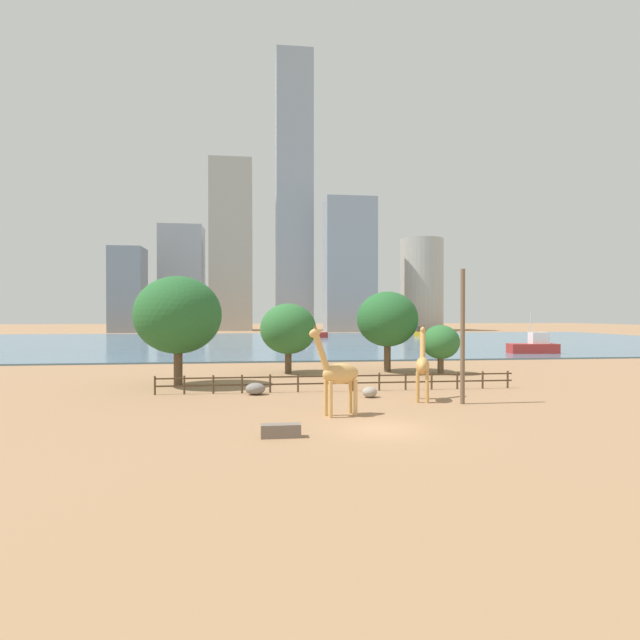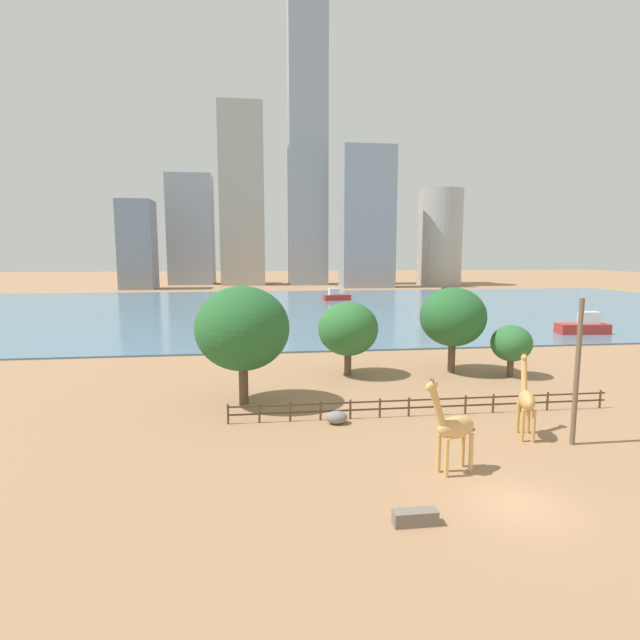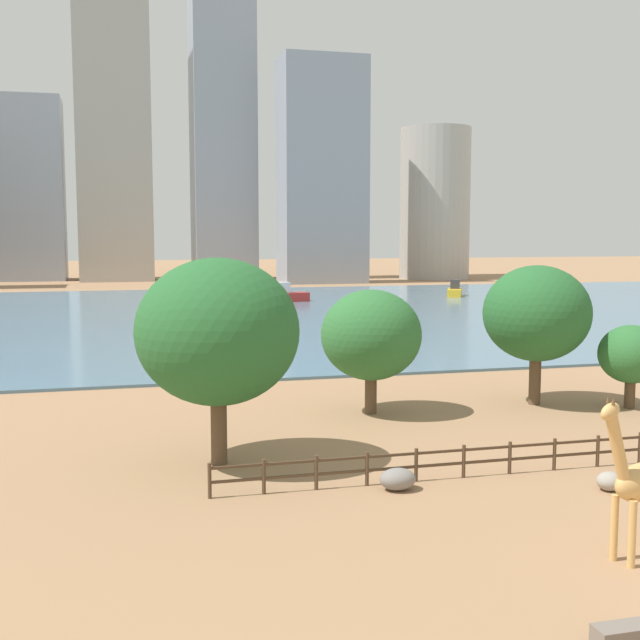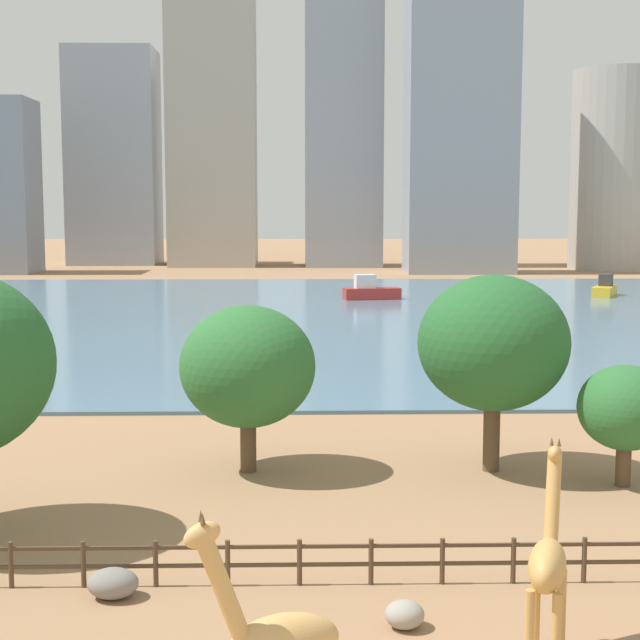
% 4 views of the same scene
% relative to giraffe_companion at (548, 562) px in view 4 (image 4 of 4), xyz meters
% --- Properties ---
extents(ground_plane, '(400.00, 400.00, 0.00)m').
position_rel_giraffe_companion_xyz_m(ground_plane, '(-4.60, 72.42, -2.28)').
color(ground_plane, '#9E7551').
extents(harbor_water, '(180.00, 86.00, 0.20)m').
position_rel_giraffe_companion_xyz_m(harbor_water, '(-4.60, 69.42, -2.18)').
color(harbor_water, slate).
rests_on(harbor_water, ground).
extents(giraffe_companion, '(1.53, 2.98, 4.91)m').
position_rel_giraffe_companion_xyz_m(giraffe_companion, '(0.00, 0.00, 0.00)').
color(giraffe_companion, tan).
rests_on(giraffe_companion, ground).
extents(boulder_near_fence, '(1.37, 1.09, 0.82)m').
position_rel_giraffe_companion_xyz_m(boulder_near_fence, '(-10.71, 3.64, -1.87)').
color(boulder_near_fence, gray).
rests_on(boulder_near_fence, ground).
extents(boulder_by_pole, '(0.99, 0.93, 0.70)m').
position_rel_giraffe_companion_xyz_m(boulder_by_pole, '(-3.12, 1.60, -1.93)').
color(boulder_by_pole, gray).
rests_on(boulder_by_pole, ground).
extents(enclosure_fence, '(26.12, 0.14, 1.30)m').
position_rel_giraffe_companion_xyz_m(enclosure_fence, '(-4.66, 4.42, -1.52)').
color(enclosure_fence, '#4C3826').
rests_on(enclosure_fence, ground).
extents(tree_left_large, '(5.91, 5.91, 7.77)m').
position_rel_giraffe_companion_xyz_m(tree_left_large, '(1.88, 15.96, 2.81)').
color(tree_left_large, brown).
rests_on(tree_left_large, ground).
extents(tree_right_tall, '(5.31, 5.31, 6.59)m').
position_rel_giraffe_companion_xyz_m(tree_right_tall, '(-7.70, 16.05, 1.90)').
color(tree_right_tall, brown).
rests_on(tree_right_tall, ground).
extents(tree_left_small, '(3.53, 3.53, 4.57)m').
position_rel_giraffe_companion_xyz_m(tree_left_small, '(6.40, 13.74, 0.67)').
color(tree_left_small, brown).
rests_on(tree_left_small, ground).
extents(boat_ferry, '(6.34, 3.09, 2.68)m').
position_rel_giraffe_companion_xyz_m(boat_ferry, '(2.20, 83.93, -1.17)').
color(boat_ferry, '#B22D28').
rests_on(boat_ferry, harbor_water).
extents(boat_tug, '(4.25, 5.87, 2.44)m').
position_rel_giraffe_companion_xyz_m(boat_tug, '(28.81, 87.06, -1.25)').
color(boat_tug, gold).
rests_on(boat_tug, harbor_water).
extents(skyline_tower_needle, '(14.71, 14.71, 31.49)m').
position_rel_giraffe_companion_xyz_m(skyline_tower_needle, '(45.47, 135.24, 13.46)').
color(skyline_tower_needle, '#ADA89E').
rests_on(skyline_tower_needle, ground).
extents(skyline_tower_glass, '(16.16, 10.13, 42.86)m').
position_rel_giraffe_companion_xyz_m(skyline_tower_glass, '(18.89, 127.64, 19.15)').
color(skyline_tower_glass, '#939EAD').
rests_on(skyline_tower_glass, ground).
extents(skyline_block_left, '(14.97, 12.12, 36.83)m').
position_rel_giraffe_companion_xyz_m(skyline_block_left, '(-37.39, 150.74, 16.14)').
color(skyline_block_left, '#939EAD').
rests_on(skyline_block_left, ground).
extents(skyline_block_right, '(9.84, 10.39, 26.17)m').
position_rel_giraffe_companion_xyz_m(skyline_block_right, '(-50.44, 128.83, 10.81)').
color(skyline_block_right, gray).
rests_on(skyline_block_right, ground).
extents(skyline_tower_short, '(14.48, 11.22, 58.80)m').
position_rel_giraffe_companion_xyz_m(skyline_tower_short, '(-19.82, 144.75, 27.12)').
color(skyline_tower_short, '#ADA89E').
rests_on(skyline_tower_short, ground).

